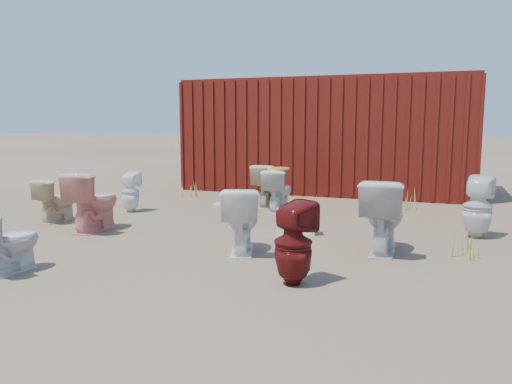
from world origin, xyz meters
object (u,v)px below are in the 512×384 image
(toilet_front_maroon, at_px, (293,243))
(toilet_back_a, at_px, (130,192))
(toilet_front_c, at_px, (241,219))
(toilet_back_beige_right, at_px, (270,186))
(toilet_front_pink, at_px, (94,201))
(loose_tank, at_px, (295,222))
(shipping_container, at_px, (328,136))
(toilet_back_e, at_px, (478,207))
(toilet_front_e, at_px, (383,216))
(toilet_back_yellowlid, at_px, (278,191))
(toilet_back_beige_left, at_px, (57,200))
(toilet_front_a, at_px, (9,241))

(toilet_front_maroon, distance_m, toilet_back_a, 4.52)
(toilet_front_c, relative_size, toilet_back_beige_right, 1.01)
(toilet_front_pink, distance_m, toilet_front_maroon, 3.49)
(toilet_front_pink, height_order, loose_tank, toilet_front_pink)
(shipping_container, xyz_separation_m, toilet_back_e, (2.84, -3.95, -0.79))
(toilet_front_e, xyz_separation_m, toilet_back_yellowlid, (-1.95, 2.12, -0.07))
(toilet_back_beige_right, bearing_deg, toilet_back_e, 167.15)
(toilet_back_beige_right, bearing_deg, toilet_back_a, 41.05)
(toilet_front_pink, xyz_separation_m, loose_tank, (2.69, 0.72, -0.24))
(toilet_back_beige_left, bearing_deg, toilet_front_a, 128.14)
(toilet_front_a, relative_size, toilet_back_yellowlid, 0.90)
(toilet_front_maroon, distance_m, loose_tank, 2.09)
(toilet_back_a, xyz_separation_m, toilet_back_beige_right, (2.04, 1.28, 0.04))
(toilet_back_beige_left, distance_m, toilet_back_yellowlid, 3.51)
(toilet_front_a, height_order, toilet_back_beige_left, toilet_back_beige_left)
(toilet_back_beige_left, height_order, loose_tank, toilet_back_beige_left)
(toilet_back_beige_right, relative_size, toilet_back_e, 0.94)
(toilet_front_c, distance_m, loose_tank, 1.15)
(toilet_front_pink, bearing_deg, toilet_front_e, -176.82)
(toilet_front_maroon, height_order, toilet_back_yellowlid, toilet_front_maroon)
(toilet_front_c, height_order, loose_tank, toilet_front_c)
(toilet_front_pink, bearing_deg, toilet_back_beige_right, -121.41)
(toilet_front_c, relative_size, toilet_back_beige_left, 1.17)
(shipping_container, bearing_deg, toilet_front_pink, -111.72)
(toilet_front_a, bearing_deg, toilet_back_e, -137.30)
(toilet_front_maroon, bearing_deg, toilet_front_pink, 2.61)
(shipping_container, distance_m, toilet_front_e, 5.48)
(shipping_container, xyz_separation_m, toilet_front_c, (0.22, -5.69, -0.82))
(toilet_back_yellowlid, bearing_deg, toilet_back_e, 164.48)
(shipping_container, relative_size, toilet_front_a, 9.38)
(toilet_front_maroon, relative_size, toilet_back_e, 0.96)
(toilet_front_a, distance_m, toilet_back_beige_right, 4.76)
(toilet_back_e, bearing_deg, toilet_front_c, 47.91)
(toilet_back_beige_left, bearing_deg, toilet_front_e, -175.83)
(toilet_front_pink, xyz_separation_m, toilet_back_e, (4.96, 1.39, -0.01))
(toilet_front_c, relative_size, toilet_back_a, 1.14)
(toilet_front_maroon, xyz_separation_m, toilet_back_a, (-3.62, 2.70, -0.06))
(toilet_front_c, height_order, toilet_back_beige_left, toilet_front_c)
(toilet_front_pink, xyz_separation_m, toilet_back_a, (-0.38, 1.42, -0.08))
(toilet_back_beige_right, distance_m, loose_tank, 2.24)
(toilet_front_e, height_order, toilet_back_yellowlid, toilet_front_e)
(toilet_front_a, bearing_deg, toilet_back_a, -69.23)
(toilet_back_e, relative_size, loose_tank, 1.63)
(shipping_container, height_order, toilet_front_c, shipping_container)
(shipping_container, relative_size, loose_tank, 12.00)
(toilet_front_e, height_order, toilet_back_a, toilet_front_e)
(shipping_container, xyz_separation_m, toilet_front_pink, (-2.13, -5.34, -0.78))
(loose_tank, bearing_deg, toilet_back_yellowlid, 94.79)
(toilet_front_e, bearing_deg, toilet_back_e, -132.47)
(toilet_front_c, height_order, toilet_front_e, toilet_front_e)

